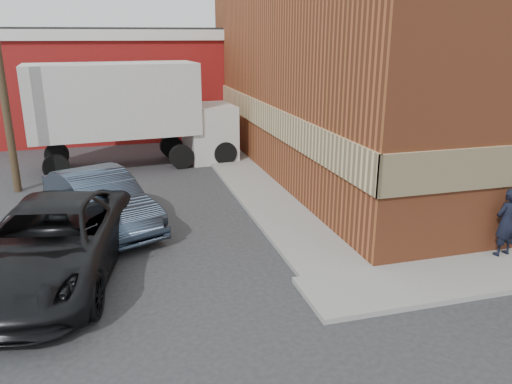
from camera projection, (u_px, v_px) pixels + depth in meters
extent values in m
plane|color=#28282B|center=(313.00, 279.00, 11.23)|extent=(90.00, 90.00, 0.00)
cube|color=brown|center=(428.00, 54.00, 20.33)|extent=(14.00, 18.00, 9.00)
cube|color=#D4B782|center=(262.00, 115.00, 19.18)|extent=(0.08, 18.16, 1.00)
cube|color=gray|center=(241.00, 173.00, 19.63)|extent=(1.80, 18.00, 0.12)
cube|color=maroon|center=(75.00, 88.00, 27.28)|extent=(16.00, 8.00, 5.00)
cube|color=silver|center=(69.00, 35.00, 26.45)|extent=(16.30, 8.30, 0.50)
cube|color=black|center=(69.00, 29.00, 26.36)|extent=(16.00, 8.00, 0.10)
imported|color=black|center=(506.00, 222.00, 11.96)|extent=(0.68, 0.50, 1.69)
imported|color=#2D394B|center=(100.00, 201.00, 14.00)|extent=(3.51, 5.21, 1.62)
imported|color=black|center=(51.00, 243.00, 11.03)|extent=(4.03, 6.64, 1.72)
cube|color=silver|center=(114.00, 100.00, 19.91)|extent=(6.74, 3.14, 2.84)
cube|color=#217D38|center=(118.00, 115.00, 18.86)|extent=(6.31, 0.53, 0.87)
cube|color=silver|center=(217.00, 132.00, 21.80)|extent=(2.15, 2.55, 2.40)
cylinder|color=black|center=(56.00, 167.00, 18.83)|extent=(1.01, 0.41, 0.98)
cylinder|color=black|center=(57.00, 155.00, 20.78)|extent=(1.01, 0.41, 0.98)
cylinder|color=black|center=(181.00, 157.00, 20.42)|extent=(1.01, 0.41, 0.98)
cylinder|color=black|center=(171.00, 146.00, 22.37)|extent=(1.01, 0.41, 0.98)
cylinder|color=black|center=(225.00, 153.00, 21.04)|extent=(1.01, 0.41, 0.98)
cylinder|color=black|center=(211.00, 143.00, 22.99)|extent=(1.01, 0.41, 0.98)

